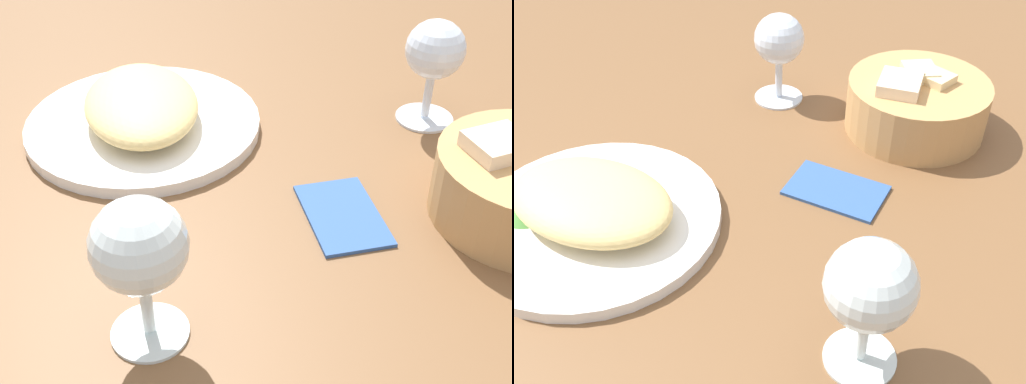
% 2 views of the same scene
% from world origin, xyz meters
% --- Properties ---
extents(ground_plane, '(1.40, 1.40, 0.02)m').
position_xyz_m(ground_plane, '(0.00, 0.00, -0.01)').
color(ground_plane, brown).
extents(plate, '(0.27, 0.27, 0.01)m').
position_xyz_m(plate, '(-0.17, -0.14, 0.01)').
color(plate, white).
rests_on(plate, ground_plane).
extents(omelette, '(0.21, 0.16, 0.04)m').
position_xyz_m(omelette, '(-0.17, -0.14, 0.03)').
color(omelette, '#EACA7C').
rests_on(omelette, plate).
extents(lettuce_garnish, '(0.05, 0.05, 0.01)m').
position_xyz_m(lettuce_garnish, '(-0.24, -0.16, 0.02)').
color(lettuce_garnish, '#437F32').
rests_on(lettuce_garnish, plate).
extents(wine_glass_near, '(0.08, 0.08, 0.13)m').
position_xyz_m(wine_glass_near, '(0.13, -0.22, 0.09)').
color(wine_glass_near, silver).
rests_on(wine_glass_near, ground_plane).
extents(wine_glass_far, '(0.07, 0.07, 0.12)m').
position_xyz_m(wine_glass_far, '(-0.07, 0.18, 0.08)').
color(wine_glass_far, silver).
rests_on(wine_glass_far, ground_plane).
extents(folded_napkin, '(0.12, 0.09, 0.01)m').
position_xyz_m(folded_napkin, '(0.06, -0.00, 0.00)').
color(folded_napkin, '#315697').
rests_on(folded_napkin, ground_plane).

